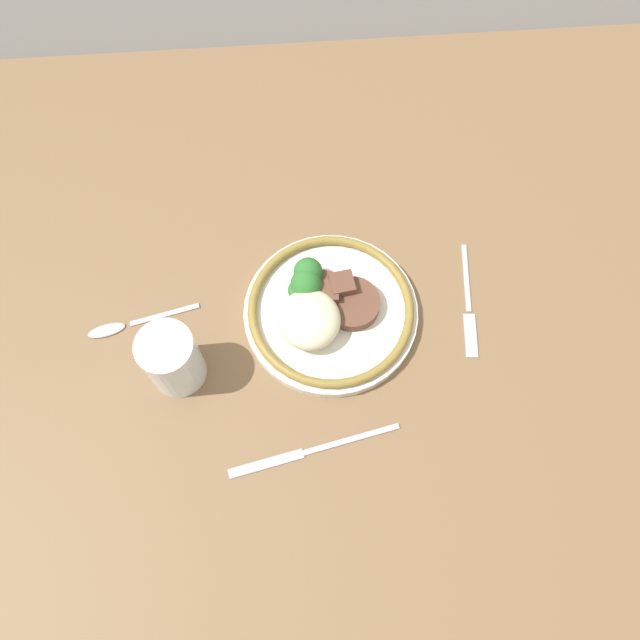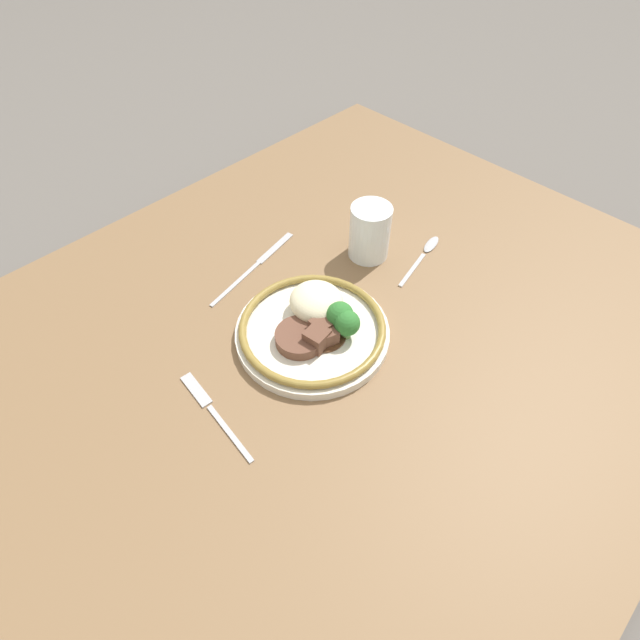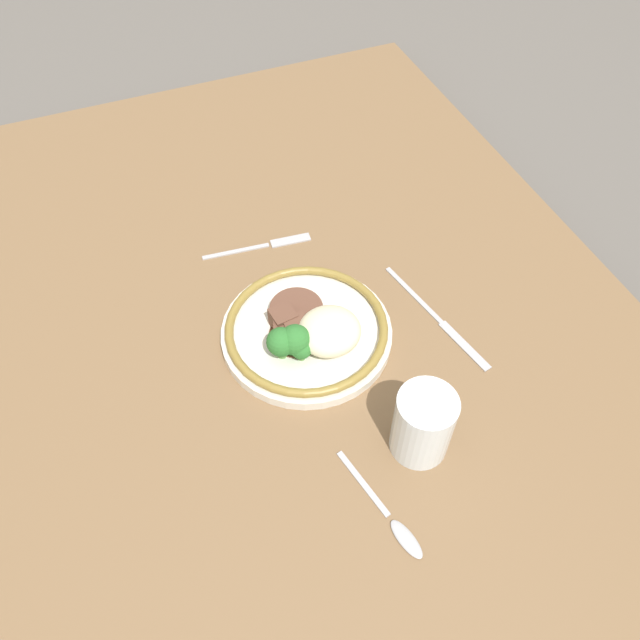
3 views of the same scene
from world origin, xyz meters
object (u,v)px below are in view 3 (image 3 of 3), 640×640
at_px(plate, 307,331).
at_px(spoon, 395,525).
at_px(juice_glass, 422,426).
at_px(fork, 268,245).
at_px(knife, 439,320).

height_order(plate, spoon, plate).
bearing_deg(juice_glass, fork, -171.53).
distance_m(juice_glass, spoon, 0.11).
bearing_deg(plate, fork, 177.37).
bearing_deg(plate, spoon, -0.64).
xyz_separation_m(plate, knife, (0.04, 0.18, -0.02)).
bearing_deg(knife, spoon, -49.52).
bearing_deg(juice_glass, spoon, -41.39).
height_order(plate, knife, plate).
height_order(juice_glass, fork, juice_glass).
relative_size(plate, fork, 1.37).
relative_size(juice_glass, spoon, 0.65).
bearing_deg(spoon, fork, 165.79).
bearing_deg(spoon, juice_glass, 125.86).
relative_size(plate, juice_glass, 2.39).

